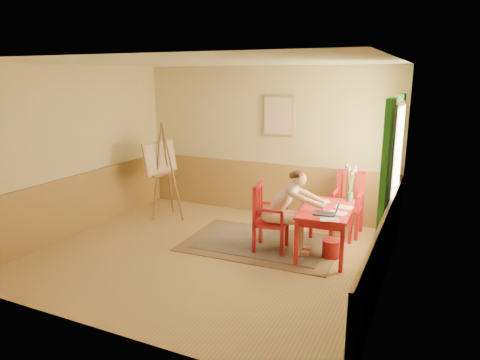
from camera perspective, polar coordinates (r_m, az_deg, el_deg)
The scene contains 14 objects.
room at distance 6.21m, azimuth -4.23°, elevation 2.29°, with size 5.04×4.54×2.84m.
wainscot at distance 7.12m, azimuth -0.99°, elevation -3.69°, with size 5.00×4.50×1.00m.
window at distance 6.57m, azimuth 19.56°, elevation 1.66°, with size 0.12×2.01×2.20m.
wall_portrait at distance 8.03m, azimuth 5.02°, elevation 8.43°, with size 0.60×0.05×0.76m.
rug at distance 6.97m, azimuth 2.83°, elevation -8.37°, with size 2.46×1.69×0.02m.
table at distance 6.51m, azimuth 11.30°, elevation -4.42°, with size 0.82×1.26×0.72m.
chair_left at distance 6.58m, azimuth 3.69°, elevation -5.02°, with size 0.54×0.52×1.03m.
chair_back at distance 7.50m, azimuth 14.09°, elevation -2.95°, with size 0.47×0.49×1.07m.
figure at distance 6.47m, azimuth 6.22°, elevation -3.61°, with size 0.98×0.48×1.29m.
laptop at distance 6.18m, azimuth 11.65°, elevation -4.13°, with size 0.37×0.24×0.22m.
papers at distance 6.42m, azimuth 12.19°, elevation -3.87°, with size 0.67×1.08×0.00m.
vase at distance 6.86m, azimuth 14.37°, elevation -0.61°, with size 0.20×0.29×0.57m.
wastebasket at distance 6.57m, azimuth 11.91°, elevation -8.88°, with size 0.25×0.25×0.27m, color #A22223.
easel at distance 8.16m, azimuth -10.32°, elevation 2.45°, with size 0.65×0.81×1.81m.
Camera 1 is at (2.97, -5.32, 2.61)m, focal length 32.30 mm.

